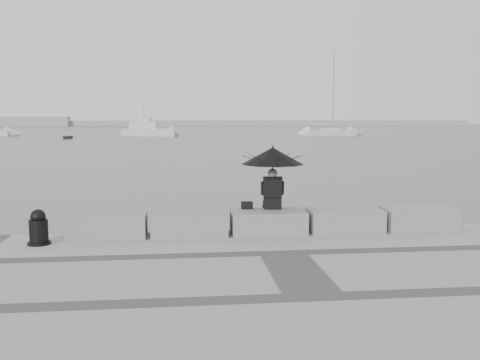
{
  "coord_description": "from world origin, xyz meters",
  "views": [
    {
      "loc": [
        -1.83,
        -11.65,
        3.03
      ],
      "look_at": [
        -0.24,
        3.0,
        1.26
      ],
      "focal_mm": 40.0,
      "sensor_mm": 36.0,
      "label": 1
    }
  ],
  "objects": [
    {
      "name": "ground",
      "position": [
        0.0,
        0.0,
        0.0
      ],
      "size": [
        360.0,
        360.0,
        0.0
      ],
      "primitive_type": "plane",
      "color": "#4E5154",
      "rests_on": "ground"
    },
    {
      "name": "stone_block_left",
      "position": [
        -1.7,
        -0.45,
        0.75
      ],
      "size": [
        1.6,
        0.8,
        0.5
      ],
      "primitive_type": "cube",
      "color": "gray",
      "rests_on": "promenade"
    },
    {
      "name": "seated_person",
      "position": [
        0.14,
        -0.15,
        2.04
      ],
      "size": [
        1.38,
        1.38,
        1.39
      ],
      "rotation": [
        0.0,
        0.0,
        -0.13
      ],
      "color": "black",
      "rests_on": "stone_block_centre"
    },
    {
      "name": "stone_block_far_right",
      "position": [
        3.4,
        -0.45,
        0.75
      ],
      "size": [
        1.6,
        0.8,
        0.5
      ],
      "primitive_type": "cube",
      "color": "gray",
      "rests_on": "promenade"
    },
    {
      "name": "distant_landmass",
      "position": [
        -8.14,
        154.51,
        0.9
      ],
      "size": [
        180.0,
        8.0,
        2.8
      ],
      "color": "#9A9D9F",
      "rests_on": "ground"
    },
    {
      "name": "stone_block_right",
      "position": [
        1.7,
        -0.45,
        0.75
      ],
      "size": [
        1.6,
        0.8,
        0.5
      ],
      "primitive_type": "cube",
      "color": "gray",
      "rests_on": "promenade"
    },
    {
      "name": "motor_cruiser",
      "position": [
        -6.67,
        69.77,
        0.89
      ],
      "size": [
        8.35,
        4.09,
        4.5
      ],
      "rotation": [
        0.0,
        0.0,
        -0.17
      ],
      "color": "silver",
      "rests_on": "ground"
    },
    {
      "name": "stone_block_far_left",
      "position": [
        -3.4,
        -0.45,
        0.75
      ],
      "size": [
        1.6,
        0.8,
        0.5
      ],
      "primitive_type": "cube",
      "color": "gray",
      "rests_on": "promenade"
    },
    {
      "name": "bag",
      "position": [
        -0.43,
        -0.16,
        1.08
      ],
      "size": [
        0.25,
        0.14,
        0.16
      ],
      "primitive_type": "cube",
      "color": "black",
      "rests_on": "stone_block_centre"
    },
    {
      "name": "stone_block_centre",
      "position": [
        0.0,
        -0.45,
        0.75
      ],
      "size": [
        1.6,
        0.8,
        0.5
      ],
      "primitive_type": "cube",
      "color": "gray",
      "rests_on": "promenade"
    },
    {
      "name": "sailboat_right",
      "position": [
        20.34,
        67.15,
        0.52
      ],
      "size": [
        7.95,
        3.22,
        12.9
      ],
      "rotation": [
        0.0,
        0.0,
        0.11
      ],
      "color": "silver",
      "rests_on": "ground"
    },
    {
      "name": "dinghy",
      "position": [
        -17.04,
        61.87,
        0.25
      ],
      "size": [
        3.01,
        1.53,
        0.49
      ],
      "primitive_type": "imported",
      "rotation": [
        0.0,
        0.0,
        -0.11
      ],
      "color": "slate",
      "rests_on": "ground"
    },
    {
      "name": "mooring_bollard",
      "position": [
        -4.66,
        -0.96,
        0.8
      ],
      "size": [
        0.45,
        0.45,
        0.71
      ],
      "color": "black",
      "rests_on": "promenade"
    }
  ]
}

